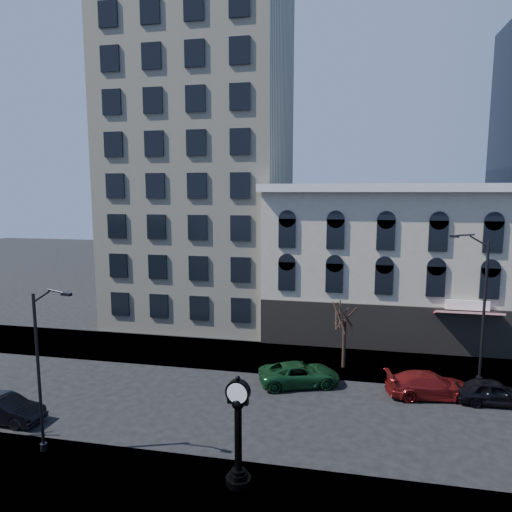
# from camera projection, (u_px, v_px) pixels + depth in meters

# --- Properties ---
(ground) EXTENTS (160.00, 160.00, 0.00)m
(ground) POSITION_uv_depth(u_px,v_px,m) (207.00, 405.00, 25.64)
(ground) COLOR black
(ground) RESTS_ON ground
(sidewalk_far) EXTENTS (160.00, 6.00, 0.12)m
(sidewalk_far) POSITION_uv_depth(u_px,v_px,m) (240.00, 355.00, 33.40)
(sidewalk_far) COLOR gray
(sidewalk_far) RESTS_ON ground
(sidewalk_near) EXTENTS (160.00, 6.00, 0.12)m
(sidewalk_near) POSITION_uv_depth(u_px,v_px,m) (146.00, 497.00, 17.87)
(sidewalk_near) COLOR gray
(sidewalk_near) RESTS_ON ground
(cream_tower) EXTENTS (15.90, 15.40, 42.50)m
(cream_tower) POSITION_uv_depth(u_px,v_px,m) (202.00, 112.00, 42.47)
(cream_tower) COLOR beige
(cream_tower) RESTS_ON ground
(victorian_row) EXTENTS (22.60, 11.19, 12.50)m
(victorian_row) POSITION_uv_depth(u_px,v_px,m) (402.00, 264.00, 37.88)
(victorian_row) COLOR #BFB49D
(victorian_row) RESTS_ON ground
(street_clock) EXTENTS (1.05, 1.05, 4.61)m
(street_clock) POSITION_uv_depth(u_px,v_px,m) (238.00, 436.00, 18.30)
(street_clock) COLOR black
(street_clock) RESTS_ON sidewalk_near
(street_lamp_near) EXTENTS (2.01, 0.59, 7.81)m
(street_lamp_near) POSITION_uv_depth(u_px,v_px,m) (45.00, 328.00, 19.93)
(street_lamp_near) COLOR black
(street_lamp_near) RESTS_ON sidewalk_near
(street_lamp_far) EXTENTS (2.42, 0.75, 9.46)m
(street_lamp_far) POSITION_uv_depth(u_px,v_px,m) (474.00, 269.00, 27.63)
(street_lamp_far) COLOR black
(street_lamp_far) RESTS_ON sidewalk_far
(bare_tree_far) EXTENTS (3.04, 3.04, 5.21)m
(bare_tree_far) POSITION_uv_depth(u_px,v_px,m) (345.00, 311.00, 30.39)
(bare_tree_far) COLOR black
(bare_tree_far) RESTS_ON sidewalk_far
(car_near_b) EXTENTS (4.23, 1.60, 1.38)m
(car_near_b) POSITION_uv_depth(u_px,v_px,m) (4.00, 409.00, 23.75)
(car_near_b) COLOR black
(car_near_b) RESTS_ON ground
(car_far_a) EXTENTS (5.51, 3.86, 1.40)m
(car_far_a) POSITION_uv_depth(u_px,v_px,m) (299.00, 374.00, 28.28)
(car_far_a) COLOR #143F1E
(car_far_a) RESTS_ON ground
(car_far_b) EXTENTS (5.26, 2.80, 1.45)m
(car_far_b) POSITION_uv_depth(u_px,v_px,m) (430.00, 385.00, 26.62)
(car_far_b) COLOR maroon
(car_far_b) RESTS_ON ground
(car_far_c) EXTENTS (4.17, 1.80, 1.40)m
(car_far_c) POSITION_uv_depth(u_px,v_px,m) (494.00, 392.00, 25.74)
(car_far_c) COLOR black
(car_far_c) RESTS_ON ground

